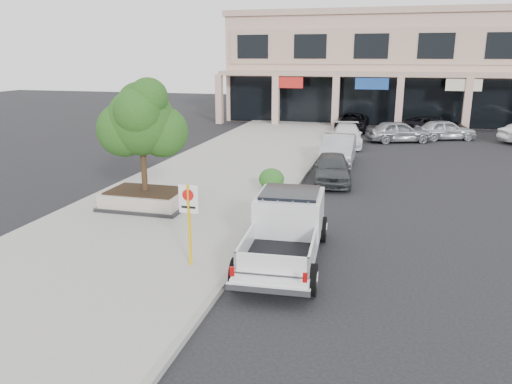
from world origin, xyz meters
TOP-DOWN VIEW (x-y plane):
  - ground at (0.00, 0.00)m, footprint 120.00×120.00m
  - sidewalk at (-5.50, 6.00)m, footprint 8.00×52.00m
  - curb at (-1.55, 6.00)m, footprint 0.20×52.00m
  - strip_mall at (8.00, 33.93)m, footprint 40.55×12.43m
  - planter at (-6.48, 2.28)m, footprint 3.20×2.20m
  - planter_tree at (-6.34, 2.43)m, footprint 2.90×2.55m
  - no_parking_sign at (-2.74, -2.40)m, footprint 0.55×0.09m
  - hedge at (-2.42, 6.01)m, footprint 1.10×0.99m
  - pickup_truck at (-0.35, -1.15)m, footprint 2.53×5.96m
  - curb_car_a at (-0.09, 8.46)m, footprint 2.18×4.27m
  - curb_car_b at (-0.26, 12.77)m, footprint 1.76×4.84m
  - curb_car_c at (-0.32, 18.59)m, footprint 2.40×4.96m
  - curb_car_d at (-0.49, 25.42)m, footprint 2.43×5.08m
  - lot_car_a at (3.00, 21.02)m, footprint 4.67×3.14m
  - lot_car_d at (5.65, 25.54)m, footprint 5.04×2.92m
  - lot_car_e at (6.18, 22.91)m, footprint 4.49×2.98m

SIDE VIEW (x-z plane):
  - ground at x=0.00m, z-range 0.00..0.00m
  - sidewalk at x=-5.50m, z-range 0.00..0.15m
  - curb at x=-1.55m, z-range 0.00..0.15m
  - planter at x=-6.48m, z-range 0.14..0.82m
  - hedge at x=-2.42m, z-range 0.15..1.08m
  - lot_car_d at x=5.65m, z-range 0.00..1.32m
  - curb_car_c at x=-0.32m, z-range 0.00..1.39m
  - curb_car_a at x=-0.09m, z-range 0.00..1.39m
  - curb_car_d at x=-0.49m, z-range 0.00..1.40m
  - lot_car_e at x=6.18m, z-range 0.00..1.42m
  - lot_car_a at x=3.00m, z-range 0.00..1.48m
  - curb_car_b at x=-0.26m, z-range 0.00..1.59m
  - pickup_truck at x=-0.35m, z-range 0.00..1.84m
  - no_parking_sign at x=-2.74m, z-range 0.48..2.78m
  - planter_tree at x=-6.34m, z-range 1.41..5.41m
  - strip_mall at x=8.00m, z-range 0.00..9.50m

